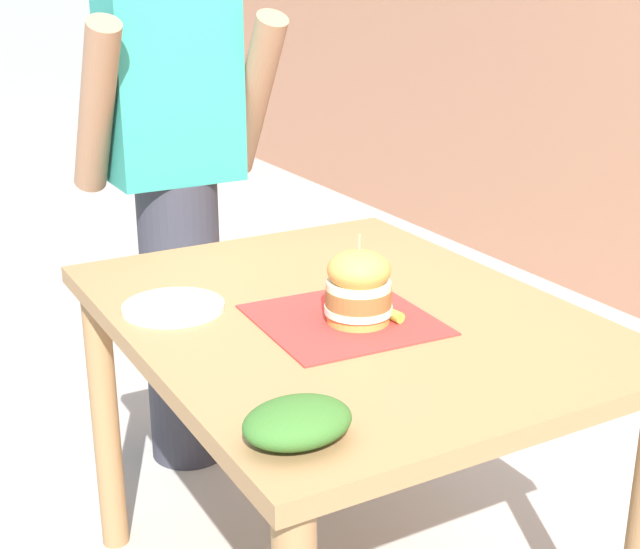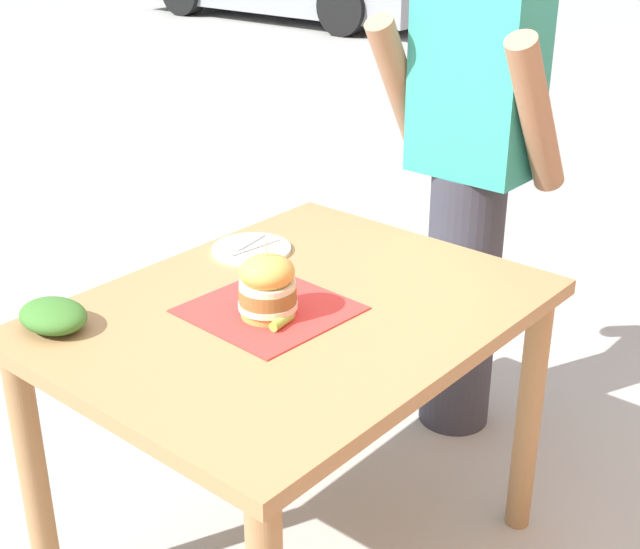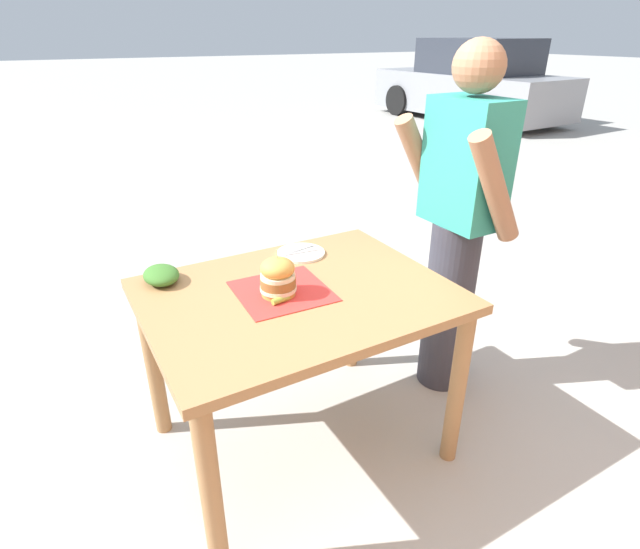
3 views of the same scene
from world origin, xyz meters
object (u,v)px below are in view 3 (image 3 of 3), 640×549
Objects in this scene: side_plate_with_forks at (301,253)px; parked_car_near_curb at (471,84)px; pickle_spear at (281,300)px; side_salad at (161,275)px; sandwich at (278,277)px; patio_table at (299,317)px; diner_across_table at (458,226)px.

side_plate_with_forks is 0.05× the size of parked_car_near_curb.
side_salad reaches higher than pickle_spear.
pickle_spear is at bearing -37.00° from side_plate_with_forks.
sandwich is 2.65× the size of pickle_spear.
parked_car_near_curb is at bearing 131.27° from patio_table.
side_salad is at bearing -139.30° from pickle_spear.
side_salad reaches higher than side_plate_with_forks.
patio_table is at bearing -29.43° from side_plate_with_forks.
pickle_spear is (0.05, -0.10, 0.14)m from patio_table.
parked_car_near_curb is at bearing 130.92° from sandwich.
side_plate_with_forks is at bearing -49.46° from parked_car_near_curb.
diner_across_table is (0.27, 0.69, 0.09)m from side_plate_with_forks.
diner_across_table is at bearing 77.13° from side_salad.
side_salad is (-0.03, -0.62, 0.03)m from side_plate_with_forks.
diner_across_table reaches higher than side_plate_with_forks.
side_salad is 0.04× the size of parked_car_near_curb.
side_plate_with_forks is (-0.32, 0.18, 0.13)m from patio_table.
patio_table is 0.21m from sandwich.
diner_across_table is at bearing -45.40° from parked_car_near_curb.
diner_across_table is (-0.10, 0.97, 0.08)m from pickle_spear.
pickle_spear reaches higher than side_plate_with_forks.
patio_table is 0.39m from side_plate_with_forks.
side_salad is (-0.35, -0.44, 0.15)m from patio_table.
sandwich is 0.50m from side_salad.
side_salad is at bearing -102.87° from diner_across_table.
parked_car_near_curb is at bearing 128.12° from side_salad.
diner_across_table reaches higher than pickle_spear.
patio_table is at bearing 118.02° from pickle_spear.
patio_table is 9.96m from parked_car_near_curb.
pickle_spear is 0.47m from side_plate_with_forks.
patio_table is 6.54× the size of side_salad.
pickle_spear is at bearing -18.58° from sandwich.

